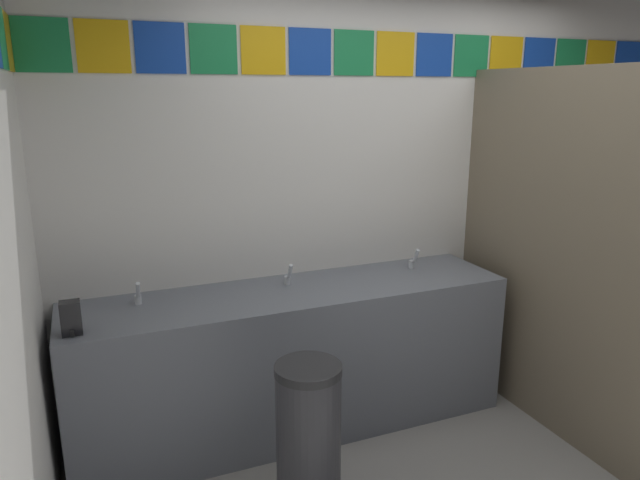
{
  "coord_description": "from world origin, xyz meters",
  "views": [
    {
      "loc": [
        -1.81,
        -1.74,
        1.94
      ],
      "look_at": [
        -0.74,
        0.86,
        1.21
      ],
      "focal_mm": 32.56,
      "sensor_mm": 36.0,
      "label": 1
    }
  ],
  "objects": [
    {
      "name": "faucet_left",
      "position": [
        -1.6,
        1.25,
        0.9
      ],
      "size": [
        0.04,
        0.1,
        0.14
      ],
      "color": "silver",
      "rests_on": "vanity_counter"
    },
    {
      "name": "faucet_center",
      "position": [
        -0.77,
        1.25,
        0.9
      ],
      "size": [
        0.04,
        0.1,
        0.14
      ],
      "color": "silver",
      "rests_on": "vanity_counter"
    },
    {
      "name": "vanity_counter",
      "position": [
        -0.77,
        1.16,
        0.44
      ],
      "size": [
        2.49,
        0.59,
        0.85
      ],
      "color": "slate",
      "rests_on": "ground_plane"
    },
    {
      "name": "stall_divider",
      "position": [
        0.77,
        0.41,
        1.03
      ],
      "size": [
        0.92,
        1.56,
        2.06
      ],
      "color": "#726651",
      "rests_on": "ground_plane"
    },
    {
      "name": "wall_back",
      "position": [
        -0.0,
        1.5,
        1.33
      ],
      "size": [
        4.12,
        0.09,
        2.65
      ],
      "color": "white",
      "rests_on": "ground_plane"
    },
    {
      "name": "trash_bin",
      "position": [
        -0.97,
        0.44,
        0.38
      ],
      "size": [
        0.3,
        0.3,
        0.76
      ],
      "color": "#333338",
      "rests_on": "ground_plane"
    },
    {
      "name": "soap_dispenser",
      "position": [
        -1.92,
        0.98,
        0.93
      ],
      "size": [
        0.09,
        0.09,
        0.16
      ],
      "color": "black",
      "rests_on": "vanity_counter"
    },
    {
      "name": "toilet",
      "position": [
        1.1,
        1.1,
        0.3
      ],
      "size": [
        0.39,
        0.49,
        0.74
      ],
      "color": "white",
      "rests_on": "ground_plane"
    },
    {
      "name": "faucet_right",
      "position": [
        0.06,
        1.25,
        0.9
      ],
      "size": [
        0.04,
        0.1,
        0.14
      ],
      "color": "silver",
      "rests_on": "vanity_counter"
    }
  ]
}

